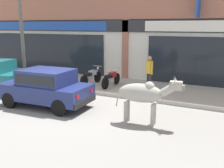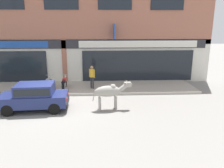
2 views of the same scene
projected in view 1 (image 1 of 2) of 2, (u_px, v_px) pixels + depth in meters
The scene contains 8 objects.
ground_plane at pixel (64, 108), 10.03m from camera, with size 90.00×90.00×0.00m, color gray.
sidewalk at pixel (111, 85), 13.41m from camera, with size 19.00×3.43×0.16m, color #A8A093.
cow at pixel (143, 94), 8.16m from camera, with size 2.15×0.70×1.61m.
car_1 at pixel (46, 86), 10.04m from camera, with size 3.68×1.79×1.46m.
motorcycle_0 at pixel (91, 77), 13.18m from camera, with size 0.52×1.81×0.88m.
motorcycle_1 at pixel (111, 79), 12.72m from camera, with size 0.52×1.81×0.88m.
pedestrian at pixel (149, 70), 11.73m from camera, with size 0.41×0.34×1.60m.
utility_pole at pixel (21, 20), 13.47m from camera, with size 0.18×0.18×6.38m, color #595651.
Camera 1 is at (6.00, -7.69, 3.09)m, focal length 42.00 mm.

